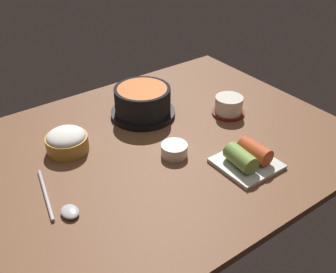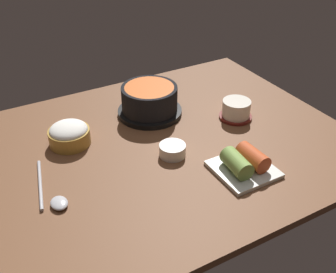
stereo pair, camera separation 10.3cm
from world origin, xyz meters
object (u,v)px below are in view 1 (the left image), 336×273
stone_pot (143,102)px  banchan_cup_center (174,149)px  rice_bowl (67,141)px  tea_cup_with_saucer (229,106)px  spoon (61,205)px  kimchi_plate (247,158)px

stone_pot → banchan_cup_center: bearing=-101.9°
rice_bowl → banchan_cup_center: (20.61, -17.50, -1.29)cm
banchan_cup_center → rice_bowl: bearing=139.7°
tea_cup_with_saucer → banchan_cup_center: size_ratio=1.41×
banchan_cup_center → spoon: banchan_cup_center is taller
kimchi_plate → spoon: size_ratio=0.69×
rice_bowl → tea_cup_with_saucer: size_ratio=1.13×
tea_cup_with_saucer → spoon: (-55.41, -7.97, -2.13)cm
stone_pot → rice_bowl: (-25.03, -3.45, -1.40)cm
stone_pot → banchan_cup_center: stone_pot is taller
rice_bowl → kimchi_plate: bearing=-44.2°
kimchi_plate → spoon: kimchi_plate is taller
stone_pot → spoon: 41.59cm
rice_bowl → kimchi_plate: size_ratio=0.79×
stone_pot → rice_bowl: size_ratio=1.75×
stone_pot → tea_cup_with_saucer: stone_pot is taller
rice_bowl → spoon: rice_bowl is taller
tea_cup_with_saucer → kimchi_plate: (-13.28, -20.63, -0.53)cm
banchan_cup_center → spoon: size_ratio=0.34×
stone_pot → kimchi_plate: 35.49cm
stone_pot → tea_cup_with_saucer: (20.35, -14.08, -1.60)cm
kimchi_plate → spoon: bearing=163.3°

